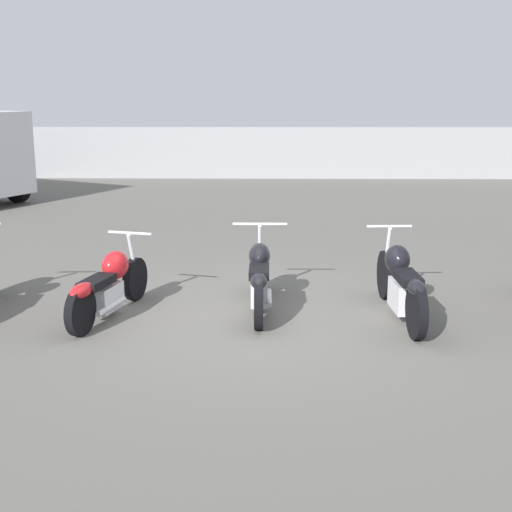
{
  "coord_description": "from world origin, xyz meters",
  "views": [
    {
      "loc": [
        0.15,
        -8.2,
        2.7
      ],
      "look_at": [
        0.0,
        0.54,
        0.65
      ],
      "focal_mm": 50.0,
      "sensor_mm": 36.0,
      "label": 1
    }
  ],
  "objects": [
    {
      "name": "motorcycle_slot_1",
      "position": [
        -1.77,
        0.03,
        0.4
      ],
      "size": [
        0.77,
        1.96,
        0.93
      ],
      "rotation": [
        0.0,
        0.0,
        -0.25
      ],
      "color": "black",
      "rests_on": "ground_plane"
    },
    {
      "name": "motorcycle_slot_2",
      "position": [
        0.05,
        0.33,
        0.43
      ],
      "size": [
        0.72,
        2.1,
        0.99
      ],
      "rotation": [
        0.0,
        0.0,
        0.0
      ],
      "color": "black",
      "rests_on": "ground_plane"
    },
    {
      "name": "motorcycle_slot_3",
      "position": [
        1.75,
        0.07,
        0.43
      ],
      "size": [
        0.58,
        2.22,
        1.0
      ],
      "rotation": [
        0.0,
        0.0,
        0.06
      ],
      "color": "black",
      "rests_on": "ground_plane"
    },
    {
      "name": "ground_plane",
      "position": [
        0.0,
        0.0,
        0.0
      ],
      "size": [
        60.0,
        60.0,
        0.0
      ],
      "primitive_type": "plane",
      "color": "#5B5954"
    },
    {
      "name": "fence_back",
      "position": [
        0.0,
        13.83,
        0.79
      ],
      "size": [
        40.0,
        0.04,
        1.57
      ],
      "color": "gray",
      "rests_on": "ground_plane"
    }
  ]
}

